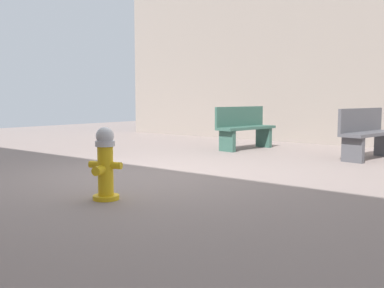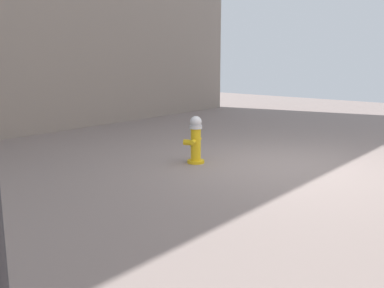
% 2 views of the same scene
% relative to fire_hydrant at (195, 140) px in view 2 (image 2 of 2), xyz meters
% --- Properties ---
extents(ground_plane, '(23.40, 23.40, 0.00)m').
position_rel_fire_hydrant_xyz_m(ground_plane, '(-1.34, -0.75, -0.41)').
color(ground_plane, gray).
extents(fire_hydrant, '(0.37, 0.40, 0.82)m').
position_rel_fire_hydrant_xyz_m(fire_hydrant, '(0.00, 0.00, 0.00)').
color(fire_hydrant, gold).
rests_on(fire_hydrant, ground_plane).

